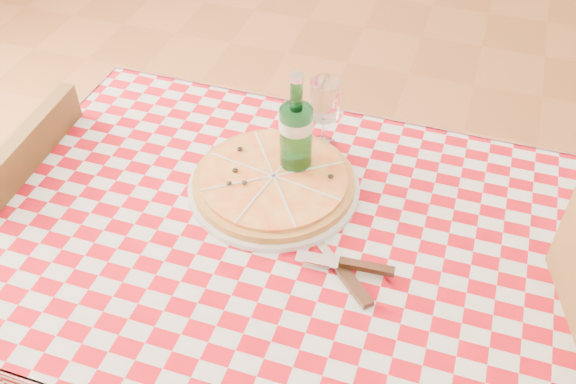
{
  "coord_description": "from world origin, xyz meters",
  "views": [
    {
      "loc": [
        0.28,
        -0.85,
        1.71
      ],
      "look_at": [
        -0.02,
        0.06,
        0.82
      ],
      "focal_mm": 40.0,
      "sensor_mm": 36.0,
      "label": 1
    }
  ],
  "objects_px": {
    "water_bottle": "(296,128)",
    "wine_glass": "(324,114)",
    "chair_far": "(31,235)",
    "pizza_plate": "(274,181)",
    "dining_table": "(288,266)"
  },
  "relations": [
    {
      "from": "dining_table",
      "to": "water_bottle",
      "type": "bearing_deg",
      "value": 103.05
    },
    {
      "from": "chair_far",
      "to": "pizza_plate",
      "type": "relative_size",
      "value": 2.26
    },
    {
      "from": "water_bottle",
      "to": "wine_glass",
      "type": "relative_size",
      "value": 1.5
    },
    {
      "from": "dining_table",
      "to": "chair_far",
      "type": "bearing_deg",
      "value": 177.62
    },
    {
      "from": "dining_table",
      "to": "pizza_plate",
      "type": "distance_m",
      "value": 0.19
    },
    {
      "from": "water_bottle",
      "to": "dining_table",
      "type": "bearing_deg",
      "value": -76.95
    },
    {
      "from": "water_bottle",
      "to": "wine_glass",
      "type": "distance_m",
      "value": 0.14
    },
    {
      "from": "dining_table",
      "to": "water_bottle",
      "type": "relative_size",
      "value": 4.55
    },
    {
      "from": "pizza_plate",
      "to": "wine_glass",
      "type": "bearing_deg",
      "value": 72.41
    },
    {
      "from": "dining_table",
      "to": "wine_glass",
      "type": "bearing_deg",
      "value": 92.64
    },
    {
      "from": "dining_table",
      "to": "wine_glass",
      "type": "height_order",
      "value": "wine_glass"
    },
    {
      "from": "water_bottle",
      "to": "wine_glass",
      "type": "bearing_deg",
      "value": 77.6
    },
    {
      "from": "water_bottle",
      "to": "wine_glass",
      "type": "xyz_separation_m",
      "value": [
        0.03,
        0.12,
        -0.04
      ]
    },
    {
      "from": "chair_far",
      "to": "water_bottle",
      "type": "relative_size",
      "value": 3.22
    },
    {
      "from": "dining_table",
      "to": "pizza_plate",
      "type": "height_order",
      "value": "pizza_plate"
    }
  ]
}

